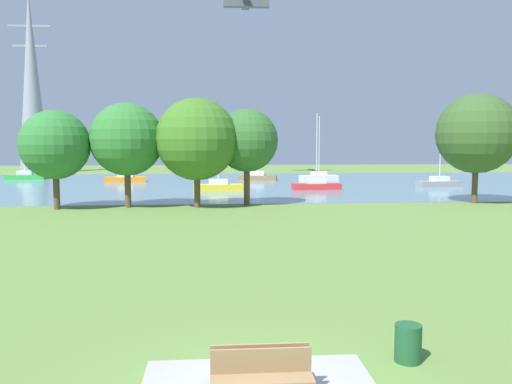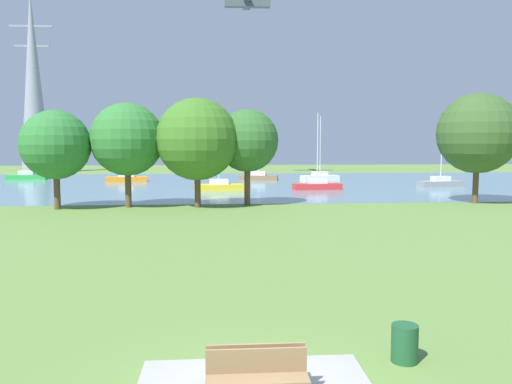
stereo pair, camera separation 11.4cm
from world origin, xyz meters
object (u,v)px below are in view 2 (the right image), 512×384
(tree_west_far, at_px, (55,145))
(tree_east_far, at_px, (127,139))
(bench_facing_water, at_px, (255,368))
(sailboat_brown, at_px, (259,177))
(litter_bin, at_px, (405,343))
(sailboat_white, at_px, (320,177))
(sailboat_red, at_px, (317,185))
(tree_mid_shore, at_px, (197,139))
(sailboat_orange, at_px, (126,178))
(electricity_pylon, at_px, (33,82))
(sailboat_gray, at_px, (440,183))
(tree_east_near, at_px, (478,133))
(sailboat_green, at_px, (27,176))
(bench_facing_inland, at_px, (257,381))
(tree_west_near, at_px, (247,141))
(sailboat_yellow, at_px, (219,186))
(light_aircraft, at_px, (247,3))

(tree_west_far, relative_size, tree_east_far, 0.92)
(bench_facing_water, distance_m, sailboat_brown, 55.59)
(litter_bin, distance_m, sailboat_white, 54.15)
(sailboat_red, distance_m, tree_east_far, 21.44)
(tree_mid_shore, bearing_deg, sailboat_red, 49.99)
(sailboat_orange, relative_size, electricity_pylon, 0.28)
(sailboat_red, xyz_separation_m, sailboat_white, (2.86, 12.88, 0.01))
(sailboat_red, height_order, tree_mid_shore, tree_mid_shore)
(bench_facing_water, relative_size, sailboat_brown, 0.35)
(sailboat_gray, distance_m, tree_east_near, 16.19)
(sailboat_orange, distance_m, tree_mid_shore, 27.67)
(sailboat_green, distance_m, tree_west_far, 33.97)
(tree_mid_shore, bearing_deg, bench_facing_inland, -85.86)
(sailboat_orange, height_order, tree_mid_shore, sailboat_orange)
(sailboat_brown, xyz_separation_m, sailboat_white, (7.63, -0.88, 0.03))
(litter_bin, height_order, tree_west_near, tree_west_near)
(sailboat_green, bearing_deg, tree_mid_shore, -53.33)
(bench_facing_water, height_order, sailboat_yellow, sailboat_yellow)
(bench_facing_inland, relative_size, tree_west_far, 0.26)
(tree_east_far, bearing_deg, litter_bin, -69.39)
(tree_east_near, distance_m, light_aircraft, 43.62)
(sailboat_red, xyz_separation_m, electricity_pylon, (-38.29, 32.92, 13.62))
(sailboat_orange, height_order, tree_west_far, sailboat_orange)
(tree_mid_shore, bearing_deg, sailboat_green, 126.67)
(tree_east_far, bearing_deg, light_aircraft, 73.68)
(sailboat_yellow, height_order, tree_west_far, tree_west_far)
(sailboat_white, bearing_deg, tree_west_near, -112.70)
(sailboat_red, bearing_deg, electricity_pylon, 139.31)
(sailboat_gray, distance_m, tree_east_far, 34.19)
(litter_bin, height_order, sailboat_green, sailboat_green)
(bench_facing_water, distance_m, tree_east_far, 29.68)
(bench_facing_inland, bearing_deg, electricity_pylon, 111.11)
(sailboat_brown, relative_size, tree_west_near, 0.72)
(sailboat_orange, xyz_separation_m, light_aircraft, (15.23, 11.55, 23.74))
(sailboat_green, bearing_deg, sailboat_red, -26.64)
(electricity_pylon, bearing_deg, tree_west_far, -69.87)
(sailboat_brown, distance_m, electricity_pylon, 40.96)
(light_aircraft, bearing_deg, tree_east_near, -66.83)
(bench_facing_inland, bearing_deg, sailboat_white, 77.54)
(tree_east_near, bearing_deg, sailboat_green, 146.07)
(sailboat_brown, relative_size, sailboat_orange, 0.64)
(sailboat_white, relative_size, tree_east_far, 1.06)
(tree_east_near, bearing_deg, sailboat_red, 128.31)
(bench_facing_inland, height_order, tree_west_far, tree_west_far)
(bench_facing_water, height_order, tree_mid_shore, tree_mid_shore)
(tree_east_far, bearing_deg, bench_facing_inland, -76.35)
(bench_facing_inland, distance_m, sailboat_orange, 55.47)
(sailboat_white, distance_m, tree_west_far, 36.17)
(sailboat_orange, distance_m, light_aircraft, 30.47)
(sailboat_red, bearing_deg, tree_west_far, -146.71)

